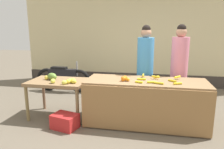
{
  "coord_description": "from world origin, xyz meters",
  "views": [
    {
      "loc": [
        0.43,
        -3.75,
        1.75
      ],
      "look_at": [
        -0.33,
        0.15,
        0.88
      ],
      "focal_mm": 33.86,
      "sensor_mm": 36.0,
      "label": 1
    }
  ],
  "objects_px": {
    "produce_crate": "(65,121)",
    "produce_sack": "(107,92)",
    "vendor_woman_pink_shirt": "(179,70)",
    "vendor_woman_blue_shirt": "(145,69)",
    "parked_motorcycle": "(63,78)"
  },
  "relations": [
    {
      "from": "vendor_woman_blue_shirt",
      "to": "parked_motorcycle",
      "type": "xyz_separation_m",
      "value": [
        -2.31,
        1.01,
        -0.52
      ]
    },
    {
      "from": "parked_motorcycle",
      "to": "produce_crate",
      "type": "distance_m",
      "value": 2.36
    },
    {
      "from": "vendor_woman_blue_shirt",
      "to": "vendor_woman_pink_shirt",
      "type": "distance_m",
      "value": 0.69
    },
    {
      "from": "vendor_woman_blue_shirt",
      "to": "vendor_woman_pink_shirt",
      "type": "height_order",
      "value": "vendor_woman_pink_shirt"
    },
    {
      "from": "produce_crate",
      "to": "produce_sack",
      "type": "distance_m",
      "value": 1.44
    },
    {
      "from": "vendor_woman_blue_shirt",
      "to": "vendor_woman_pink_shirt",
      "type": "xyz_separation_m",
      "value": [
        0.69,
        0.03,
        0.01
      ]
    },
    {
      "from": "vendor_woman_blue_shirt",
      "to": "produce_sack",
      "type": "relative_size",
      "value": 3.18
    },
    {
      "from": "vendor_woman_blue_shirt",
      "to": "produce_sack",
      "type": "distance_m",
      "value": 1.09
    },
    {
      "from": "vendor_woman_blue_shirt",
      "to": "produce_crate",
      "type": "bearing_deg",
      "value": -140.16
    },
    {
      "from": "vendor_woman_pink_shirt",
      "to": "parked_motorcycle",
      "type": "height_order",
      "value": "vendor_woman_pink_shirt"
    },
    {
      "from": "produce_sack",
      "to": "vendor_woman_blue_shirt",
      "type": "bearing_deg",
      "value": -14.87
    },
    {
      "from": "parked_motorcycle",
      "to": "produce_sack",
      "type": "xyz_separation_m",
      "value": [
        1.45,
        -0.78,
        -0.11
      ]
    },
    {
      "from": "parked_motorcycle",
      "to": "vendor_woman_pink_shirt",
      "type": "bearing_deg",
      "value": -18.15
    },
    {
      "from": "vendor_woman_pink_shirt",
      "to": "produce_sack",
      "type": "height_order",
      "value": "vendor_woman_pink_shirt"
    },
    {
      "from": "vendor_woman_blue_shirt",
      "to": "parked_motorcycle",
      "type": "distance_m",
      "value": 2.57
    }
  ]
}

